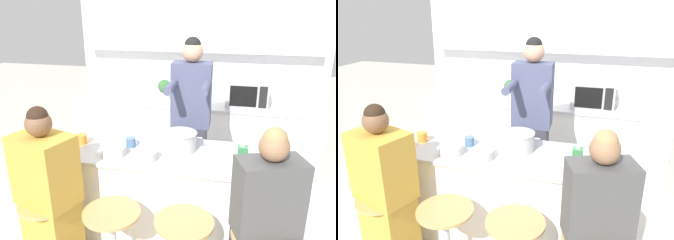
% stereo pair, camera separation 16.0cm
% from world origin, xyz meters
% --- Properties ---
extents(wall_back, '(3.17, 0.22, 2.70)m').
position_xyz_m(wall_back, '(0.00, 1.84, 1.54)').
color(wall_back, white).
rests_on(wall_back, ground_plane).
extents(back_counter, '(2.95, 0.70, 0.89)m').
position_xyz_m(back_counter, '(0.00, 1.51, 0.45)').
color(back_counter, white).
rests_on(back_counter, ground_plane).
extents(kitchen_island, '(1.88, 0.65, 0.88)m').
position_xyz_m(kitchen_island, '(0.00, 0.00, 0.45)').
color(kitchen_island, black).
rests_on(kitchen_island, ground_plane).
extents(bar_stool_leftmost, '(0.40, 0.40, 0.67)m').
position_xyz_m(bar_stool_leftmost, '(-0.75, -0.57, 0.38)').
color(bar_stool_leftmost, tan).
rests_on(bar_stool_leftmost, ground_plane).
extents(person_cooking, '(0.37, 0.56, 1.75)m').
position_xyz_m(person_cooking, '(0.11, 0.52, 0.88)').
color(person_cooking, '#383842').
rests_on(person_cooking, ground_plane).
extents(person_wrapped_blanket, '(0.48, 0.40, 1.38)m').
position_xyz_m(person_wrapped_blanket, '(-0.74, -0.55, 0.65)').
color(person_wrapped_blanket, gold).
rests_on(person_wrapped_blanket, ground_plane).
extents(person_seated_near, '(0.45, 0.37, 1.36)m').
position_xyz_m(person_seated_near, '(0.76, -0.55, 0.62)').
color(person_seated_near, '#333338').
rests_on(person_seated_near, ground_plane).
extents(cooking_pot, '(0.36, 0.27, 0.15)m').
position_xyz_m(cooking_pot, '(0.10, 0.07, 0.96)').
color(cooking_pot, '#B7BABC').
rests_on(cooking_pot, kitchen_island).
extents(fruit_bowl, '(0.18, 0.18, 0.07)m').
position_xyz_m(fruit_bowl, '(-0.12, -0.15, 0.92)').
color(fruit_bowl, '#B7BABC').
rests_on(fruit_bowl, kitchen_island).
extents(mixing_bowl_steel, '(0.18, 0.18, 0.07)m').
position_xyz_m(mixing_bowl_steel, '(-0.39, -0.16, 0.92)').
color(mixing_bowl_steel, silver).
rests_on(mixing_bowl_steel, kitchen_island).
extents(coffee_cup_near, '(0.12, 0.09, 0.08)m').
position_xyz_m(coffee_cup_near, '(-0.74, -0.00, 0.93)').
color(coffee_cup_near, orange).
rests_on(coffee_cup_near, kitchen_island).
extents(coffee_cup_far, '(0.11, 0.08, 0.08)m').
position_xyz_m(coffee_cup_far, '(-0.31, 0.04, 0.92)').
color(coffee_cup_far, '#4C7099').
rests_on(coffee_cup_far, kitchen_island).
extents(banana_bunch, '(0.16, 0.12, 0.05)m').
position_xyz_m(banana_bunch, '(0.79, -0.04, 0.91)').
color(banana_bunch, yellow).
rests_on(banana_bunch, kitchen_island).
extents(juice_carton, '(0.07, 0.07, 0.21)m').
position_xyz_m(juice_carton, '(0.59, -0.21, 0.99)').
color(juice_carton, '#38844C').
rests_on(juice_carton, kitchen_island).
extents(microwave, '(0.47, 0.40, 0.30)m').
position_xyz_m(microwave, '(0.62, 1.47, 1.04)').
color(microwave, '#B2B5B7').
rests_on(microwave, back_counter).
extents(potted_plant, '(0.17, 0.17, 0.24)m').
position_xyz_m(potted_plant, '(-0.37, 1.51, 1.02)').
color(potted_plant, beige).
rests_on(potted_plant, back_counter).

